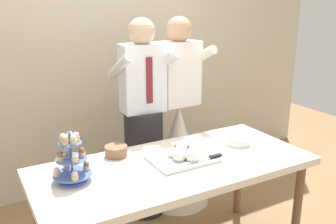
% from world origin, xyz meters
% --- Properties ---
extents(rear_wall, '(5.20, 0.10, 2.90)m').
position_xyz_m(rear_wall, '(0.00, 1.47, 1.45)').
color(rear_wall, beige).
rests_on(rear_wall, ground_plane).
extents(dessert_table, '(1.80, 0.80, 0.78)m').
position_xyz_m(dessert_table, '(0.00, 0.00, 0.70)').
color(dessert_table, silver).
rests_on(dessert_table, ground_plane).
extents(cupcake_stand, '(0.23, 0.23, 0.31)m').
position_xyz_m(cupcake_stand, '(-0.64, 0.08, 0.90)').
color(cupcake_stand, '#4C66B2').
rests_on(cupcake_stand, dessert_table).
extents(main_cake_tray, '(0.44, 0.31, 0.12)m').
position_xyz_m(main_cake_tray, '(0.07, 0.01, 0.81)').
color(main_cake_tray, silver).
rests_on(main_cake_tray, dessert_table).
extents(plate_stack, '(0.18, 0.18, 0.07)m').
position_xyz_m(plate_stack, '(0.57, 0.06, 0.81)').
color(plate_stack, white).
rests_on(plate_stack, dessert_table).
extents(round_cake, '(0.24, 0.24, 0.08)m').
position_xyz_m(round_cake, '(-0.29, 0.27, 0.81)').
color(round_cake, white).
rests_on(round_cake, dessert_table).
extents(person_groom, '(0.49, 0.52, 1.66)m').
position_xyz_m(person_groom, '(0.13, 0.72, 0.75)').
color(person_groom, '#232328').
rests_on(person_groom, ground_plane).
extents(person_bride, '(0.56, 0.56, 1.66)m').
position_xyz_m(person_bride, '(0.47, 0.75, 0.58)').
color(person_bride, white).
rests_on(person_bride, ground_plane).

